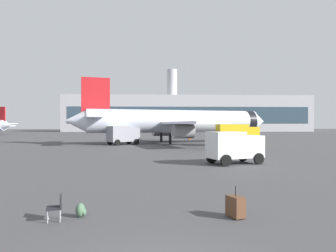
# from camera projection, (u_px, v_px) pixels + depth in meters

# --- Properties ---
(airplane_at_gate) EXTENTS (35.19, 32.09, 10.50)m
(airplane_at_gate) POSITION_uv_depth(u_px,v_px,m) (175.00, 121.00, 53.79)
(airplane_at_gate) COLOR silver
(airplane_at_gate) RESTS_ON ground
(service_truck) EXTENTS (5.18, 4.59, 2.90)m
(service_truck) POSITION_uv_depth(u_px,v_px,m) (123.00, 134.00, 49.31)
(service_truck) COLOR gray
(service_truck) RESTS_ON ground
(fuel_truck) EXTENTS (6.20, 3.19, 3.20)m
(fuel_truck) POSITION_uv_depth(u_px,v_px,m) (237.00, 134.00, 47.06)
(fuel_truck) COLOR yellow
(fuel_truck) RESTS_ON ground
(cargo_van) EXTENTS (4.82, 3.56, 2.60)m
(cargo_van) POSITION_uv_depth(u_px,v_px,m) (234.00, 146.00, 25.58)
(cargo_van) COLOR white
(cargo_van) RESTS_ON ground
(safety_cone_near) EXTENTS (0.44, 0.44, 0.62)m
(safety_cone_near) POSITION_uv_depth(u_px,v_px,m) (190.00, 138.00, 63.74)
(safety_cone_near) COLOR #F2590C
(safety_cone_near) RESTS_ON ground
(safety_cone_mid) EXTENTS (0.44, 0.44, 0.76)m
(safety_cone_mid) POSITION_uv_depth(u_px,v_px,m) (235.00, 142.00, 49.60)
(safety_cone_mid) COLOR #F2590C
(safety_cone_mid) RESTS_ON ground
(rolling_suitcase) EXTENTS (0.62, 0.74, 1.10)m
(rolling_suitcase) POSITION_uv_depth(u_px,v_px,m) (235.00, 206.00, 10.87)
(rolling_suitcase) COLOR brown
(rolling_suitcase) RESTS_ON ground
(traveller_backpack) EXTENTS (0.36, 0.40, 0.48)m
(traveller_backpack) POSITION_uv_depth(u_px,v_px,m) (81.00, 210.00, 10.95)
(traveller_backpack) COLOR #476B4C
(traveller_backpack) RESTS_ON ground
(gate_chair) EXTENTS (0.59, 0.59, 0.86)m
(gate_chair) POSITION_uv_depth(u_px,v_px,m) (56.00, 206.00, 10.50)
(gate_chair) COLOR black
(gate_chair) RESTS_ON ground
(terminal_building) EXTENTS (105.40, 19.76, 27.38)m
(terminal_building) POSITION_uv_depth(u_px,v_px,m) (187.00, 114.00, 140.74)
(terminal_building) COLOR #B2B2B7
(terminal_building) RESTS_ON ground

